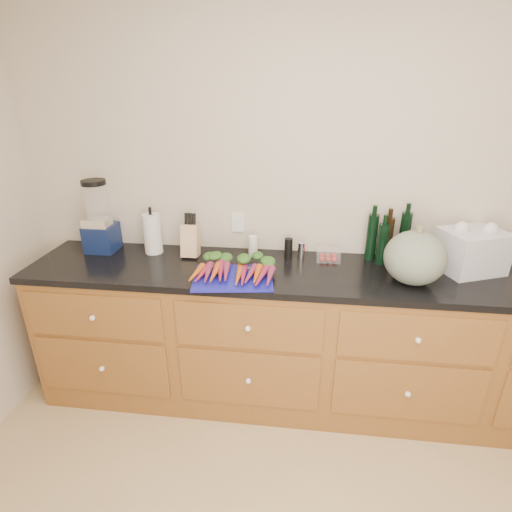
# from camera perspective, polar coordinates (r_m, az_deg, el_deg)

# --- Properties ---
(wall_back) EXTENTS (4.10, 0.05, 2.60)m
(wall_back) POSITION_cam_1_polar(r_m,az_deg,el_deg) (2.57, 10.89, 8.21)
(wall_back) COLOR beige
(wall_back) RESTS_ON ground
(cabinets) EXTENTS (3.60, 0.64, 0.90)m
(cabinets) POSITION_cam_1_polar(r_m,az_deg,el_deg) (2.62, 9.88, -11.95)
(cabinets) COLOR brown
(cabinets) RESTS_ON ground
(countertop) EXTENTS (3.64, 0.62, 0.04)m
(countertop) POSITION_cam_1_polar(r_m,az_deg,el_deg) (2.39, 10.64, -2.64)
(countertop) COLOR black
(countertop) RESTS_ON cabinets
(cutting_board) EXTENTS (0.48, 0.39, 0.01)m
(cutting_board) POSITION_cam_1_polar(r_m,az_deg,el_deg) (2.26, -3.28, -3.11)
(cutting_board) COLOR #16179D
(cutting_board) RESTS_ON countertop
(carrots) EXTENTS (0.46, 0.34, 0.07)m
(carrots) POSITION_cam_1_polar(r_m,az_deg,el_deg) (2.28, -3.11, -1.88)
(carrots) COLOR #C54F17
(carrots) RESTS_ON cutting_board
(squash) EXTENTS (0.33, 0.33, 0.30)m
(squash) POSITION_cam_1_polar(r_m,az_deg,el_deg) (2.32, 21.75, -0.25)
(squash) COLOR #566353
(squash) RESTS_ON countertop
(blender_appliance) EXTENTS (0.19, 0.19, 0.47)m
(blender_appliance) POSITION_cam_1_polar(r_m,az_deg,el_deg) (2.77, -21.49, 4.72)
(blender_appliance) COLOR #0E1B44
(blender_appliance) RESTS_ON countertop
(paper_towel) EXTENTS (0.11, 0.11, 0.26)m
(paper_towel) POSITION_cam_1_polar(r_m,az_deg,el_deg) (2.65, -14.57, 3.10)
(paper_towel) COLOR silver
(paper_towel) RESTS_ON countertop
(knife_block) EXTENTS (0.10, 0.10, 0.20)m
(knife_block) POSITION_cam_1_polar(r_m,az_deg,el_deg) (2.56, -9.32, 2.22)
(knife_block) COLOR tan
(knife_block) RESTS_ON countertop
(grinder_salt) EXTENTS (0.06, 0.06, 0.13)m
(grinder_salt) POSITION_cam_1_polar(r_m,az_deg,el_deg) (2.53, -0.42, 1.43)
(grinder_salt) COLOR white
(grinder_salt) RESTS_ON countertop
(grinder_pepper) EXTENTS (0.05, 0.05, 0.13)m
(grinder_pepper) POSITION_cam_1_polar(r_m,az_deg,el_deg) (2.52, 4.66, 1.13)
(grinder_pepper) COLOR black
(grinder_pepper) RESTS_ON countertop
(canister_chrome) EXTENTS (0.05, 0.05, 0.10)m
(canister_chrome) POSITION_cam_1_polar(r_m,az_deg,el_deg) (2.52, 6.49, 0.80)
(canister_chrome) COLOR silver
(canister_chrome) RESTS_ON countertop
(tomato_box) EXTENTS (0.14, 0.11, 0.07)m
(tomato_box) POSITION_cam_1_polar(r_m,az_deg,el_deg) (2.52, 10.29, 0.14)
(tomato_box) COLOR white
(tomato_box) RESTS_ON countertop
(bottles) EXTENTS (0.26, 0.13, 0.31)m
(bottles) POSITION_cam_1_polar(r_m,az_deg,el_deg) (2.57, 18.16, 2.30)
(bottles) COLOR black
(bottles) RESTS_ON countertop
(grocery_bag) EXTENTS (0.41, 0.37, 0.24)m
(grocery_bag) POSITION_cam_1_polar(r_m,az_deg,el_deg) (2.63, 28.36, 0.65)
(grocery_bag) COLOR silver
(grocery_bag) RESTS_ON countertop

